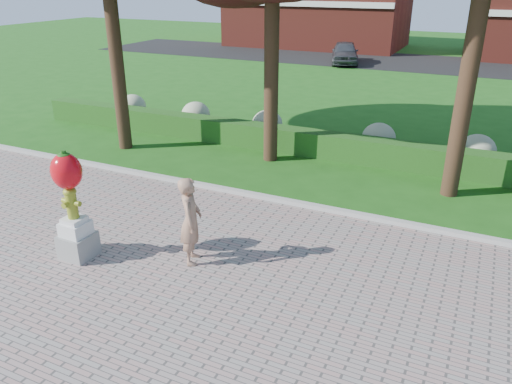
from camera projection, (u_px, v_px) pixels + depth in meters
ground at (242, 262)px, 10.32m from camera, size 100.00×100.00×0.00m
curb at (295, 203)px, 12.78m from camera, size 40.00×0.18×0.15m
lawn_hedge at (340, 147)px, 15.97m from camera, size 24.00×0.70×0.80m
hydrangea_row at (366, 136)px, 16.52m from camera, size 20.10×1.10×0.99m
street at (429, 63)px, 33.56m from camera, size 50.00×8.00×0.02m
building_left at (318, 1)px, 41.05m from camera, size 14.00×8.00×7.00m
hydrant_sculpture at (71, 202)px, 9.97m from camera, size 0.68×0.65×2.33m
woman at (191, 221)px, 9.92m from camera, size 0.68×0.79×1.84m
parked_car at (345, 52)px, 33.28m from camera, size 2.83×4.50×1.43m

